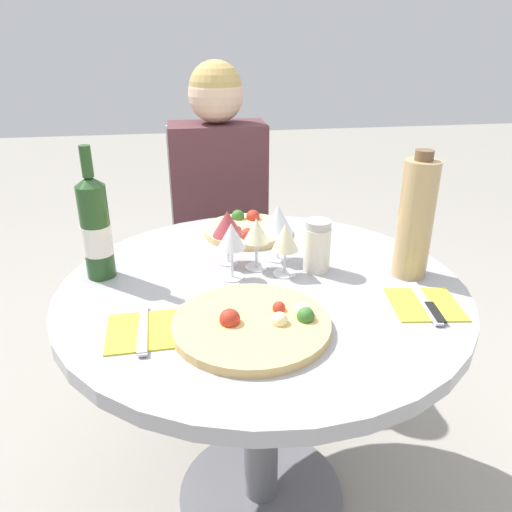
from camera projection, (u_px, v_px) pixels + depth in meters
ground_plane at (261, 495)px, 1.53m from camera, size 12.00×12.00×0.00m
dining_table at (262, 336)px, 1.29m from camera, size 0.99×0.99×0.73m
chair_behind_diner at (219, 247)px, 2.10m from camera, size 0.38×0.38×0.95m
seated_diner at (222, 240)px, 1.94m from camera, size 0.36×0.41×1.21m
pizza_large at (253, 324)px, 1.04m from camera, size 0.33×0.33×0.05m
pizza_small_far at (248, 229)px, 1.52m from camera, size 0.26×0.26×0.05m
wine_bottle at (96, 228)px, 1.21m from camera, size 0.07×0.07×0.33m
tall_carafe at (416, 219)px, 1.21m from camera, size 0.09×0.09×0.32m
sugar_shaker at (317, 246)px, 1.27m from camera, size 0.07×0.07×0.14m
wine_glass_front_left at (232, 237)px, 1.21m from camera, size 0.07×0.07×0.15m
wine_glass_back_left at (228, 224)px, 1.29m from camera, size 0.08×0.08×0.15m
wine_glass_center at (256, 232)px, 1.26m from camera, size 0.07×0.07×0.14m
wine_glass_back_right at (278, 220)px, 1.31m from camera, size 0.08×0.08×0.15m
wine_glass_front_right at (285, 238)px, 1.23m from camera, size 0.07×0.07×0.14m
place_setting_left at (143, 331)px, 1.03m from camera, size 0.16×0.19×0.01m
place_setting_right at (426, 304)px, 1.13m from camera, size 0.17×0.19×0.01m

